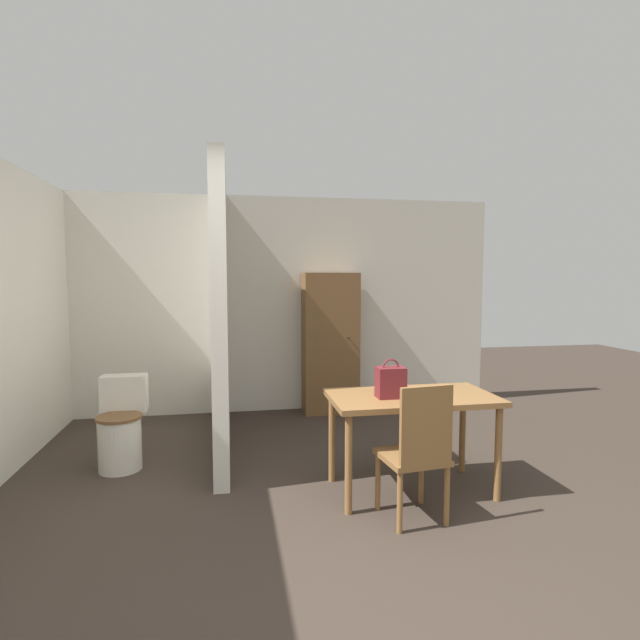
{
  "coord_description": "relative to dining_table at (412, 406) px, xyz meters",
  "views": [
    {
      "loc": [
        -0.46,
        -2.18,
        1.58
      ],
      "look_at": [
        0.29,
        1.94,
        1.22
      ],
      "focal_mm": 28.0,
      "sensor_mm": 36.0,
      "label": 1
    }
  ],
  "objects": [
    {
      "name": "ground_plane",
      "position": [
        -0.84,
        -1.22,
        -0.64
      ],
      "size": [
        16.0,
        16.0,
        0.0
      ],
      "primitive_type": "plane",
      "color": "#382D26"
    },
    {
      "name": "wall_back",
      "position": [
        -0.84,
        2.48,
        0.61
      ],
      "size": [
        5.37,
        0.12,
        2.5
      ],
      "color": "beige",
      "rests_on": "ground_plane"
    },
    {
      "name": "partition_wall",
      "position": [
        -1.38,
        1.3,
        0.61
      ],
      "size": [
        0.12,
        2.23,
        2.5
      ],
      "color": "beige",
      "rests_on": "ground_plane"
    },
    {
      "name": "dining_table",
      "position": [
        0.0,
        0.0,
        0.0
      ],
      "size": [
        1.2,
        0.67,
        0.72
      ],
      "color": "brown",
      "rests_on": "ground_plane"
    },
    {
      "name": "wooden_chair",
      "position": [
        -0.14,
        -0.46,
        -0.16
      ],
      "size": [
        0.43,
        0.43,
        0.92
      ],
      "rotation": [
        0.0,
        0.0,
        0.12
      ],
      "color": "brown",
      "rests_on": "ground_plane"
    },
    {
      "name": "toilet",
      "position": [
        -2.2,
        0.88,
        -0.31
      ],
      "size": [
        0.37,
        0.51,
        0.74
      ],
      "color": "silver",
      "rests_on": "ground_plane"
    },
    {
      "name": "handbag",
      "position": [
        -0.18,
        -0.04,
        0.2
      ],
      "size": [
        0.2,
        0.13,
        0.28
      ],
      "color": "maroon",
      "rests_on": "dining_table"
    },
    {
      "name": "wooden_cabinet",
      "position": [
        -0.15,
        2.23,
        0.17
      ],
      "size": [
        0.63,
        0.37,
        1.62
      ],
      "color": "brown",
      "rests_on": "ground_plane"
    }
  ]
}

